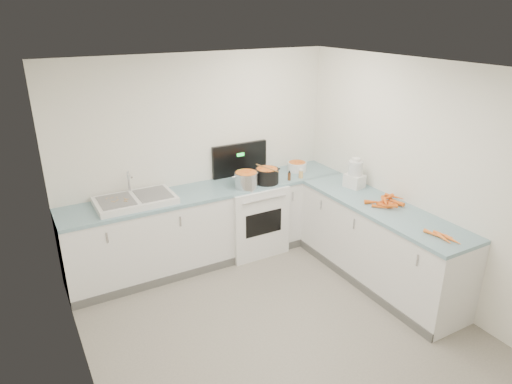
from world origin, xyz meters
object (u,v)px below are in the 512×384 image
black_pot (267,177)px  food_processor (355,175)px  stove (251,215)px  extract_bottle (289,177)px  spice_jar (301,174)px  sink (135,200)px  steel_pot (246,181)px  mixing_bowl (297,166)px

black_pot → food_processor: size_ratio=0.79×
stove → extract_bottle: size_ratio=13.69×
extract_bottle → black_pot: bearing=169.5°
stove → spice_jar: size_ratio=13.84×
sink → steel_pot: 1.32m
mixing_bowl → extract_bottle: size_ratio=2.57×
extract_bottle → steel_pot: bearing=175.4°
extract_bottle → mixing_bowl: bearing=41.6°
steel_pot → mixing_bowl: bearing=13.5°
sink → mixing_bowl: bearing=1.1°
stove → food_processor: 1.42m
spice_jar → sink: bearing=174.1°
steel_pot → food_processor: bearing=-28.9°
black_pot → stove: bearing=136.2°
steel_pot → spice_jar: bearing=-3.5°
stove → black_pot: bearing=-43.8°
stove → sink: bearing=179.4°
black_pot → spice_jar: black_pot is taller
spice_jar → extract_bottle: bearing=-179.8°
sink → steel_pot: sink is taller
stove → mixing_bowl: stove is taller
steel_pot → black_pot: (0.30, 0.01, -0.00)m
sink → spice_jar: size_ratio=8.75×
sink → spice_jar: 2.08m
mixing_bowl → extract_bottle: bearing=-138.4°
steel_pot → spice_jar: 0.77m
sink → mixing_bowl: (2.19, 0.04, 0.02)m
mixing_bowl → food_processor: bearing=-72.6°
food_processor → black_pot: bearing=143.1°
stove → mixing_bowl: size_ratio=5.32×
spice_jar → food_processor: 0.70m
stove → mixing_bowl: 0.91m
sink → extract_bottle: sink is taller
steel_pot → spice_jar: size_ratio=2.94×
black_pot → sink: bearing=174.2°
steel_pot → black_pot: size_ratio=1.00×
stove → extract_bottle: 0.71m
spice_jar → black_pot: bearing=173.5°
spice_jar → mixing_bowl: bearing=66.1°
sink → steel_pot: (1.31, -0.17, 0.05)m
sink → spice_jar: sink is taller
sink → food_processor: food_processor is taller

